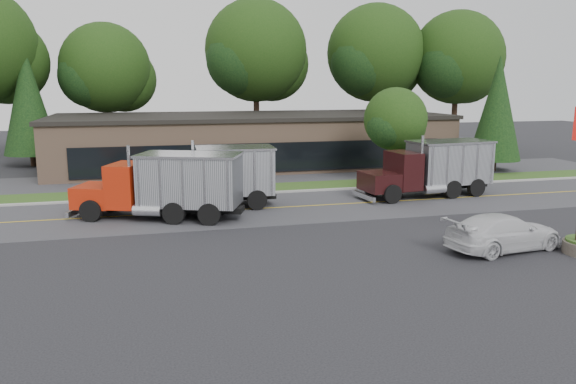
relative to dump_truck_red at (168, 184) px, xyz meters
name	(u,v)px	position (x,y,z in m)	size (l,w,h in m)	color
ground	(323,255)	(5.75, -7.89, -1.81)	(140.00, 140.00, 0.00)	#313136
road	(273,208)	(5.75, 1.11, -1.81)	(60.00, 8.00, 0.02)	#4D4D52
center_line	(273,208)	(5.75, 1.11, -1.81)	(60.00, 0.12, 0.01)	gold
curb	(259,194)	(5.75, 5.31, -1.81)	(60.00, 0.30, 0.12)	#9E9E99
grass_verge	(253,189)	(5.75, 7.11, -1.81)	(60.00, 3.40, 0.03)	#2D521C
far_parking	(241,177)	(5.75, 12.11, -1.81)	(60.00, 7.00, 0.02)	#4D4D52
strip_mall	(252,142)	(7.75, 18.11, 0.19)	(32.00, 12.00, 4.00)	#9B775F
tree_far_b	(107,72)	(-4.12, 26.21, 6.05)	(8.63, 8.12, 12.31)	#382619
tree_far_c	(257,56)	(9.91, 26.23, 7.70)	(10.44, 9.83, 14.90)	#382619
tree_far_d	(376,58)	(21.90, 25.23, 7.57)	(10.30, 9.69, 14.69)	#382619
tree_far_e	(458,62)	(29.90, 23.23, 7.16)	(9.85, 9.27, 14.05)	#382619
evergreen_left	(28,100)	(-10.25, 22.11, 3.67)	(4.39, 4.39, 9.97)	#382619
evergreen_right	(497,108)	(25.75, 10.11, 3.16)	(3.98, 3.98, 9.04)	#382619
tree_verge	(396,122)	(15.82, 7.16, 2.39)	(4.62, 4.35, 6.60)	#382619
dump_truck_red	(168,184)	(0.00, 0.00, 0.00)	(8.83, 5.39, 3.36)	black
dump_truck_blue	(217,175)	(2.78, 2.13, -0.01)	(7.36, 3.00, 3.36)	black
dump_truck_maroon	(433,167)	(16.03, 2.07, 0.00)	(8.54, 3.46, 3.36)	black
rally_car	(504,232)	(13.25, -9.06, -1.05)	(2.11, 5.19, 1.51)	silver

